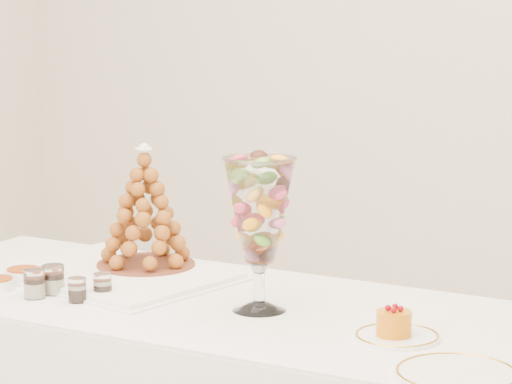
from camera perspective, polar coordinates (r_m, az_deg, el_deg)
The scene contains 12 objects.
lace_tray at distance 3.32m, azimuth -6.68°, elevation -3.87°, with size 0.58×0.44×0.02m, color white.
macaron_vase at distance 2.93m, azimuth 0.16°, elevation -0.95°, with size 0.17×0.17×0.38m.
cake_plate at distance 2.78m, azimuth 6.65°, elevation -6.79°, with size 0.20×0.20×0.01m, color white.
spare_plate at distance 2.54m, azimuth 9.43°, elevation -8.47°, with size 0.26×0.26×0.01m, color white.
verrine_a at distance 3.20m, azimuth -9.72°, elevation -4.06°, with size 0.05×0.05×0.06m, color white.
verrine_b at distance 3.17m, azimuth -9.51°, elevation -4.08°, with size 0.06×0.06×0.08m, color white.
verrine_c at distance 3.11m, azimuth -7.24°, elevation -4.39°, with size 0.05×0.05×0.06m, color white.
verrine_d at distance 3.14m, azimuth -10.39°, elevation -4.28°, with size 0.05×0.05×0.07m, color white.
verrine_e at distance 3.08m, azimuth -8.41°, elevation -4.58°, with size 0.05×0.05×0.06m, color white.
ramekin_back at distance 3.32m, azimuth -10.89°, elevation -3.87°, with size 0.10×0.10×0.03m, color white.
croquembouche at distance 3.33m, azimuth -5.25°, elevation -0.68°, with size 0.28×0.28×0.34m.
mousse_cake at distance 2.76m, azimuth 6.51°, elevation -6.14°, with size 0.08×0.08×0.07m.
Camera 1 is at (1.52, -2.34, 1.52)m, focal length 85.00 mm.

